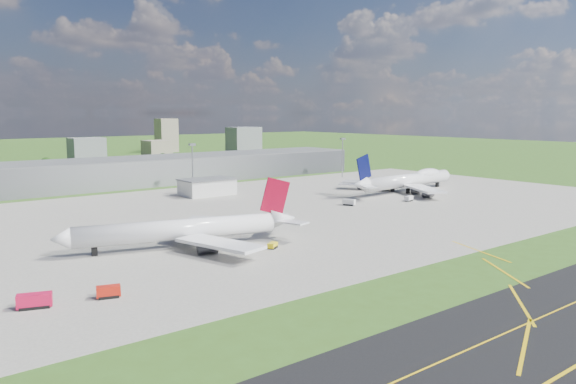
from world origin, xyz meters
TOP-DOWN VIEW (x-y plane):
  - ground at (0.00, 150.00)m, footprint 1400.00×1400.00m
  - apron at (10.00, 40.00)m, footprint 360.00×190.00m
  - terminal at (0.00, 165.00)m, footprint 300.00×42.00m
  - ops_building at (10.00, 100.00)m, footprint 26.00×16.00m
  - mast_center at (10.00, 115.00)m, footprint 3.50×2.00m
  - mast_east at (120.00, 115.00)m, footprint 3.50×2.00m
  - airliner_red_twin at (-52.53, 5.04)m, footprint 75.25×57.53m
  - airliner_blue_quad at (101.50, 44.93)m, footprint 83.79×65.62m
  - fire_truck at (-105.05, -24.45)m, footprint 7.62×4.87m
  - crash_tender at (-90.03, -27.66)m, footprint 5.74×3.81m
  - tug_yellow at (-32.49, -13.01)m, footprint 4.30×3.72m
  - van_white_near at (43.84, 31.07)m, footprint 4.61×6.20m
  - van_white_far at (75.10, 22.29)m, footprint 5.25×3.38m
  - bldg_c at (20.00, 310.00)m, footprint 26.00×20.00m
  - bldg_ce at (100.00, 350.00)m, footprint 22.00×24.00m
  - bldg_e at (180.00, 320.00)m, footprint 30.00×22.00m
  - bldg_tall_e at (140.00, 410.00)m, footprint 20.00×18.00m
  - tree_c at (-20.00, 280.00)m, footprint 8.10×8.10m
  - tree_e at (70.00, 275.00)m, footprint 7.65×7.65m
  - tree_far_e at (160.00, 285.00)m, footprint 6.30×6.30m

SIDE VIEW (x-z plane):
  - ground at x=0.00m, z-range 0.00..0.00m
  - apron at x=10.00m, z-range 0.00..0.08m
  - tug_yellow at x=-32.49m, z-range 0.03..1.88m
  - van_white_far at x=75.10m, z-range 0.01..2.52m
  - crash_tender at x=-90.03m, z-range 0.01..2.82m
  - van_white_near at x=43.84m, z-range 0.01..2.85m
  - fire_truck at x=-105.05m, z-range 0.00..3.21m
  - ops_building at x=10.00m, z-range 0.00..8.00m
  - tree_far_e at x=160.00m, z-range 0.68..8.38m
  - tree_e at x=70.00m, z-range 0.84..10.19m
  - airliner_red_twin at x=-52.53m, z-range -4.90..16.08m
  - tree_c at x=-20.00m, z-range 0.89..10.79m
  - airliner_blue_quad at x=101.50m, z-range -4.86..17.02m
  - terminal at x=0.00m, z-range 0.00..15.00m
  - bldg_ce at x=100.00m, z-range 0.00..16.00m
  - bldg_c at x=20.00m, z-range 0.00..22.00m
  - bldg_e at x=180.00m, z-range 0.00..28.00m
  - mast_center at x=10.00m, z-range 4.76..30.66m
  - mast_east at x=120.00m, z-range 4.76..30.66m
  - bldg_tall_e at x=140.00m, z-range 0.00..36.00m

